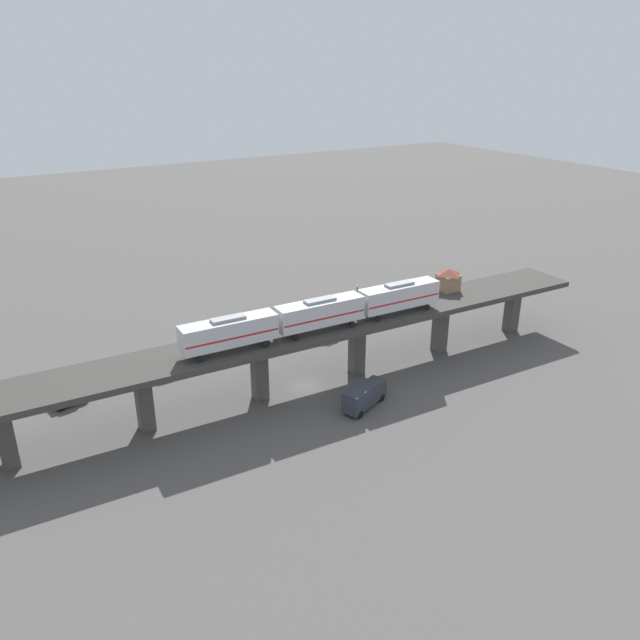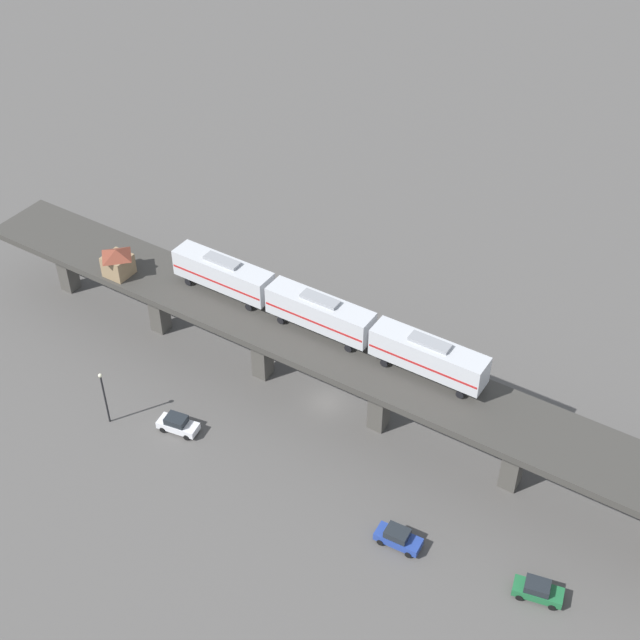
# 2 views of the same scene
# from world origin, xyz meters

# --- Properties ---
(ground_plane) EXTENTS (400.00, 400.00, 0.00)m
(ground_plane) POSITION_xyz_m (0.00, 0.00, 0.00)
(ground_plane) COLOR #514F4C
(elevated_viaduct) EXTENTS (11.10, 92.21, 8.49)m
(elevated_viaduct) POSITION_xyz_m (-0.01, -0.19, 7.26)
(elevated_viaduct) COLOR #393733
(elevated_viaduct) RESTS_ON ground
(subway_train) EXTENTS (3.93, 37.27, 4.45)m
(subway_train) POSITION_xyz_m (-1.45, -1.69, 11.03)
(subway_train) COLOR silver
(subway_train) RESTS_ON elevated_viaduct
(signal_hut) EXTENTS (3.31, 3.31, 3.40)m
(signal_hut) POSITION_xyz_m (1.62, -26.54, 10.29)
(signal_hut) COLOR #8C7251
(signal_hut) RESTS_ON elevated_viaduct
(street_car_green) EXTENTS (2.61, 4.66, 1.89)m
(street_car_green) POSITION_xyz_m (11.47, 28.34, 0.94)
(street_car_green) COLOR #1E6638
(street_car_green) RESTS_ON ground
(street_car_white) EXTENTS (2.44, 4.61, 1.89)m
(street_car_white) POSITION_xyz_m (11.66, -11.40, 0.94)
(street_car_white) COLOR silver
(street_car_white) RESTS_ON ground
(street_car_blue) EXTENTS (2.08, 4.46, 1.89)m
(street_car_blue) POSITION_xyz_m (12.74, 15.20, 0.94)
(street_car_blue) COLOR #233D93
(street_car_blue) RESTS_ON ground
(delivery_truck) EXTENTS (4.76, 7.52, 3.20)m
(delivery_truck) POSITION_xyz_m (-8.83, -3.80, 1.76)
(delivery_truck) COLOR #333338
(delivery_truck) RESTS_ON ground
(street_lamp) EXTENTS (0.44, 0.44, 6.94)m
(street_lamp) POSITION_xyz_m (14.39, -18.53, 4.11)
(street_lamp) COLOR black
(street_lamp) RESTS_ON ground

